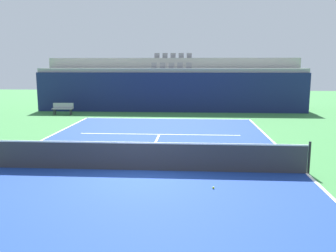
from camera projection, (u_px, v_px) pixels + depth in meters
ground_plane at (142, 170)px, 12.08m from camera, size 80.00×80.00×0.00m
court_surface at (142, 170)px, 12.08m from camera, size 11.00×24.00×0.01m
baseline_far at (167, 119)px, 23.83m from camera, size 11.00×0.10×0.00m
sideline_right at (307, 173)px, 11.71m from camera, size 0.10×24.00×0.00m
service_line_far at (159, 134)px, 18.37m from camera, size 8.26×0.10×0.00m
centre_service_line at (153, 149)px, 15.23m from camera, size 0.10×6.40×0.00m
back_wall at (170, 93)px, 27.03m from camera, size 20.64×0.30×2.99m
stands_tier_lower at (171, 89)px, 28.33m from camera, size 20.64×2.40×3.31m
stands_tier_upper at (173, 83)px, 30.62m from camera, size 20.64×2.40×4.13m
seating_row_lower at (171, 67)px, 28.13m from camera, size 3.20×0.44×0.44m
seating_row_upper at (173, 57)px, 30.35m from camera, size 3.20×0.44×0.44m
tennis_net at (142, 156)px, 11.99m from camera, size 11.08×0.08×1.07m
player_bench at (63, 108)px, 25.68m from camera, size 1.50×0.40×0.85m
tennis_ball_0 at (213, 188)px, 10.25m from camera, size 0.07×0.07×0.07m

